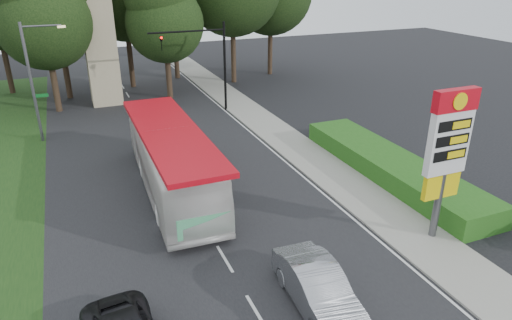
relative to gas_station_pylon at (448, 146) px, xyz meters
name	(u,v)px	position (x,y,z in m)	size (l,w,h in m)	color
road_surface	(179,181)	(-9.20, 10.01, -4.44)	(14.00, 80.00, 0.02)	black
sidewalk_right	(311,158)	(-0.70, 10.01, -4.39)	(3.00, 80.00, 0.12)	gray
grass_verge_left	(1,168)	(-18.70, 16.01, -4.44)	(5.00, 50.00, 0.02)	#193814
hedge	(391,167)	(2.30, 6.01, -3.85)	(3.00, 14.00, 1.20)	#205516
gas_station_pylon	(448,146)	(0.00, 0.00, 0.00)	(2.10, 0.45, 6.85)	#59595E
traffic_signal_mast	(209,55)	(-3.52, 22.00, 0.22)	(6.10, 0.35, 7.20)	black
streetlight_signs	(34,78)	(-16.19, 20.01, -0.01)	(2.75, 0.98, 8.00)	#59595E
monument	(100,44)	(-11.20, 28.01, 0.66)	(3.00, 3.00, 10.05)	tan
tree_monument_left	(40,2)	(-15.20, 27.01, 4.23)	(7.28, 7.28, 14.30)	#2D2116
tree_monument_right	(163,6)	(-5.70, 27.51, 3.56)	(6.72, 6.72, 13.20)	#2D2116
transit_bus	(172,161)	(-9.69, 9.04, -2.70)	(2.94, 12.55, 3.50)	silver
sedan_silver	(318,288)	(-7.05, -1.95, -3.65)	(1.69, 4.84, 1.59)	#95969C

